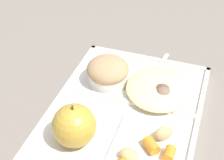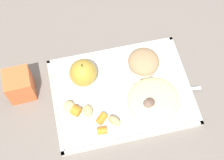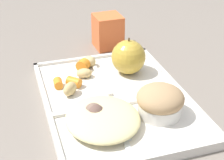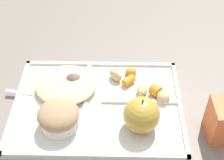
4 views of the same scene
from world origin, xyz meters
name	(u,v)px [view 3 (image 3 of 4)]	position (x,y,z in m)	size (l,w,h in m)	color
ground	(115,103)	(0.00, 0.00, 0.00)	(6.00, 6.00, 0.00)	slate
lunch_tray	(115,100)	(0.00, 0.00, 0.01)	(0.37, 0.28, 0.02)	silver
green_apple	(128,57)	(-0.09, 0.06, 0.05)	(0.08, 0.08, 0.08)	#B79333
bran_muffin	(160,101)	(0.08, 0.06, 0.04)	(0.09, 0.09, 0.06)	silver
carrot_slice_edge	(83,65)	(-0.13, -0.03, 0.03)	(0.03, 0.03, 0.02)	orange
carrot_slice_small	(74,82)	(-0.07, -0.07, 0.02)	(0.02, 0.02, 0.03)	orange
carrot_slice_back	(58,83)	(-0.08, -0.10, 0.02)	(0.02, 0.02, 0.02)	orange
potato_chunk_corner	(70,89)	(-0.04, -0.08, 0.03)	(0.04, 0.02, 0.03)	tan
potato_chunk_wedge	(84,73)	(-0.10, -0.04, 0.02)	(0.03, 0.03, 0.02)	tan
potato_chunk_small	(89,61)	(-0.15, -0.02, 0.02)	(0.03, 0.03, 0.03)	tan
egg_noodle_pile	(103,118)	(0.08, -0.05, 0.03)	(0.14, 0.13, 0.03)	beige
meatball_center	(96,114)	(0.06, -0.06, 0.03)	(0.03, 0.03, 0.03)	brown
meatball_side	(94,112)	(0.06, -0.06, 0.03)	(0.03, 0.03, 0.03)	#755B4C
plastic_fork	(127,144)	(0.14, -0.03, 0.01)	(0.14, 0.04, 0.00)	silver
milk_carton	(108,31)	(-0.26, 0.06, 0.04)	(0.07, 0.07, 0.09)	orange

